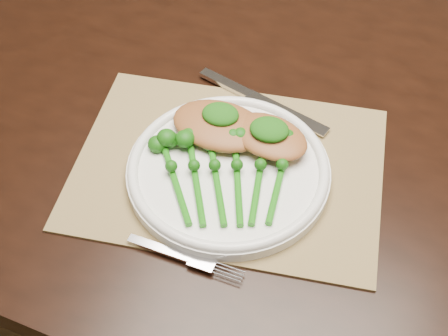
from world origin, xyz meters
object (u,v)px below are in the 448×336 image
(dining_table, at_px, (270,245))
(placemat, at_px, (229,167))
(dinner_plate, at_px, (228,170))
(broccolini_bundle, at_px, (227,182))
(chicken_fillet_left, at_px, (219,125))

(dining_table, height_order, placemat, placemat)
(dinner_plate, bearing_deg, placemat, 104.96)
(placemat, bearing_deg, dining_table, 64.78)
(dining_table, xyz_separation_m, broccolini_bundle, (-0.04, -0.18, 0.40))
(dining_table, distance_m, chicken_fillet_left, 0.42)
(chicken_fillet_left, bearing_deg, dinner_plate, -56.10)
(dinner_plate, height_order, broccolini_bundle, broccolini_bundle)
(chicken_fillet_left, bearing_deg, placemat, -52.01)
(dining_table, bearing_deg, placemat, -104.62)
(placemat, distance_m, chicken_fillet_left, 0.06)
(dining_table, relative_size, broccolini_bundle, 7.68)
(dining_table, relative_size, placemat, 3.95)
(chicken_fillet_left, bearing_deg, broccolini_bundle, -60.33)
(dining_table, bearing_deg, chicken_fillet_left, -125.21)
(placemat, distance_m, broccolini_bundle, 0.05)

